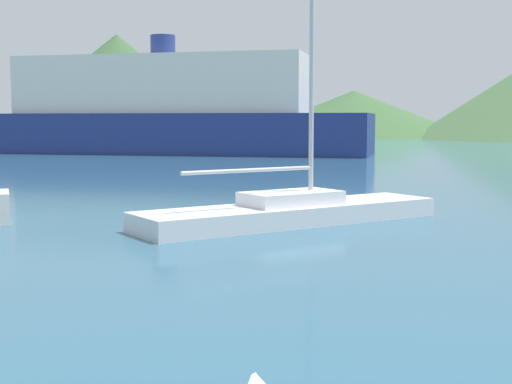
# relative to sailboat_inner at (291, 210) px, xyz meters

# --- Properties ---
(sailboat_inner) EXTENTS (7.52, 6.53, 6.53)m
(sailboat_inner) POSITION_rel_sailboat_inner_xyz_m (0.00, 0.00, 0.00)
(sailboat_inner) COLOR silver
(sailboat_inner) RESTS_ON ground_plane
(ferry_distant) EXTENTS (32.23, 11.84, 8.94)m
(ferry_distant) POSITION_rel_sailboat_inner_xyz_m (-11.41, 36.28, 2.89)
(ferry_distant) COLOR navy
(ferry_distant) RESTS_ON ground_plane
(hill_west) EXTENTS (39.28, 39.28, 16.11)m
(hill_west) POSITION_rel_sailboat_inner_xyz_m (-32.05, 94.44, 7.73)
(hill_west) COLOR #3D6038
(hill_west) RESTS_ON ground_plane
(hill_central) EXTENTS (35.86, 35.86, 7.09)m
(hill_central) POSITION_rel_sailboat_inner_xyz_m (5.40, 94.31, 3.22)
(hill_central) COLOR #3D6038
(hill_central) RESTS_ON ground_plane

